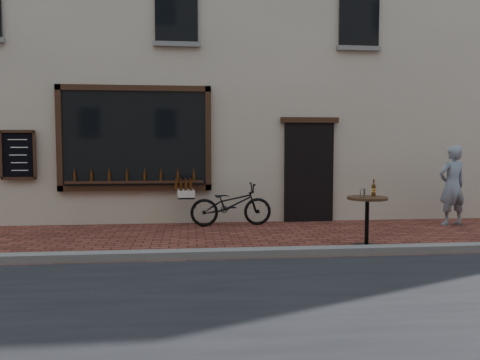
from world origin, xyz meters
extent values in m
plane|color=#50241A|center=(0.00, 0.00, 0.00)|extent=(90.00, 90.00, 0.00)
cube|color=slate|center=(0.00, 0.20, 0.06)|extent=(90.00, 0.25, 0.12)
cube|color=#C5B39B|center=(0.00, 6.50, 5.00)|extent=(28.00, 6.00, 10.00)
cube|color=black|center=(-1.90, 3.45, 1.85)|extent=(3.00, 0.06, 2.00)
cube|color=black|center=(-1.90, 3.43, 2.91)|extent=(3.24, 0.10, 0.12)
cube|color=black|center=(-1.90, 3.43, 0.79)|extent=(3.24, 0.10, 0.12)
cube|color=black|center=(-3.46, 3.43, 1.85)|extent=(0.12, 0.10, 2.24)
cube|color=black|center=(-0.34, 3.43, 1.85)|extent=(0.12, 0.10, 2.24)
cube|color=black|center=(-1.90, 3.38, 0.92)|extent=(2.90, 0.16, 0.05)
cube|color=black|center=(1.90, 3.46, 1.10)|extent=(1.10, 0.10, 2.20)
cube|color=black|center=(1.90, 3.43, 2.26)|extent=(1.30, 0.10, 0.12)
cube|color=black|center=(-4.30, 3.44, 1.50)|extent=(0.62, 0.04, 0.92)
cylinder|color=#3D1C07|center=(-3.15, 3.38, 1.04)|extent=(0.06, 0.06, 0.19)
cylinder|color=#3D1C07|center=(-2.79, 3.38, 1.04)|extent=(0.06, 0.06, 0.19)
cylinder|color=#3D1C07|center=(-2.44, 3.38, 1.04)|extent=(0.06, 0.06, 0.19)
cylinder|color=#3D1C07|center=(-2.08, 3.38, 1.04)|extent=(0.06, 0.06, 0.19)
cylinder|color=#3D1C07|center=(-1.72, 3.38, 1.04)|extent=(0.06, 0.06, 0.19)
cylinder|color=#3D1C07|center=(-1.36, 3.38, 1.04)|extent=(0.06, 0.06, 0.19)
cylinder|color=#3D1C07|center=(-1.01, 3.38, 1.04)|extent=(0.06, 0.06, 0.19)
cylinder|color=#3D1C07|center=(-0.65, 3.38, 1.04)|extent=(0.06, 0.06, 0.19)
cube|color=black|center=(-1.00, 3.46, 4.60)|extent=(0.90, 0.06, 1.40)
cube|color=black|center=(3.00, 3.46, 4.60)|extent=(0.90, 0.06, 1.40)
imported|color=black|center=(0.12, 3.05, 0.45)|extent=(1.75, 0.69, 0.90)
cube|color=black|center=(-0.83, 3.00, 0.62)|extent=(0.37, 0.50, 0.03)
cube|color=silver|center=(-0.83, 3.00, 0.71)|extent=(0.37, 0.52, 0.14)
cylinder|color=#3D1C07|center=(-0.72, 2.82, 0.87)|extent=(0.06, 0.06, 0.19)
cylinder|color=#3D1C07|center=(-0.82, 2.82, 0.87)|extent=(0.06, 0.06, 0.19)
cylinder|color=#3D1C07|center=(-0.92, 2.81, 0.87)|extent=(0.06, 0.06, 0.19)
cylinder|color=#3D1C07|center=(-1.02, 2.81, 0.87)|extent=(0.06, 0.06, 0.19)
cylinder|color=#3D1C07|center=(-0.73, 2.94, 0.87)|extent=(0.06, 0.06, 0.19)
cylinder|color=#3D1C07|center=(-0.83, 2.94, 0.87)|extent=(0.06, 0.06, 0.19)
cylinder|color=#3D1C07|center=(-0.93, 2.93, 0.87)|extent=(0.06, 0.06, 0.19)
cylinder|color=#3D1C07|center=(-1.03, 2.93, 0.87)|extent=(0.06, 0.06, 0.19)
cylinder|color=#3D1C07|center=(-0.73, 3.06, 0.87)|extent=(0.06, 0.06, 0.19)
cylinder|color=#3D1C07|center=(-0.83, 3.06, 0.87)|extent=(0.06, 0.06, 0.19)
cylinder|color=#3D1C07|center=(-0.93, 3.05, 0.87)|extent=(0.06, 0.06, 0.19)
cylinder|color=#3D1C07|center=(-1.03, 3.05, 0.87)|extent=(0.06, 0.06, 0.19)
cylinder|color=#3D1C07|center=(-0.74, 3.18, 0.87)|extent=(0.06, 0.06, 0.19)
cylinder|color=black|center=(2.17, 0.66, 0.02)|extent=(0.48, 0.48, 0.03)
cylinder|color=black|center=(2.17, 0.66, 0.42)|extent=(0.07, 0.07, 0.77)
cylinder|color=#301E10|center=(2.17, 0.66, 0.82)|extent=(0.66, 0.66, 0.04)
cylinder|color=gold|center=(2.30, 0.72, 0.95)|extent=(0.07, 0.07, 0.07)
cylinder|color=white|center=(2.06, 0.58, 0.92)|extent=(0.09, 0.09, 0.14)
imported|color=gray|center=(4.81, 2.63, 0.85)|extent=(0.67, 0.50, 1.70)
camera|label=1|loc=(-0.72, -6.74, 1.66)|focal=35.00mm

